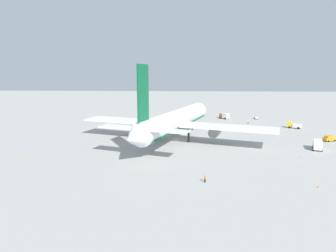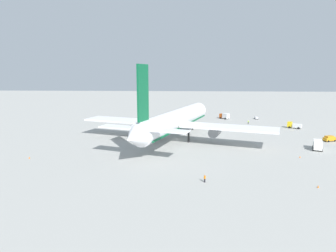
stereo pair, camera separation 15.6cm
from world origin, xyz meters
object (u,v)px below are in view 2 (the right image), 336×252
at_px(service_truck_1, 225,116).
at_px(ground_worker_1, 248,122).
at_px(traffic_cone_0, 318,186).
at_px(traffic_cone_2, 29,158).
at_px(service_truck_2, 318,145).
at_px(ground_worker_0, 205,178).
at_px(traffic_cone_1, 278,130).
at_px(traffic_cone_3, 300,157).
at_px(baggage_cart_1, 256,118).
at_px(traffic_cone_4, 178,120).
at_px(service_van, 330,138).
at_px(airliner, 175,121).
at_px(service_truck_0, 294,125).

distance_m(service_truck_1, ground_worker_1, 17.59).
bearing_deg(traffic_cone_0, traffic_cone_2, 76.87).
relative_size(service_truck_1, service_truck_2, 0.94).
xyz_separation_m(service_truck_2, ground_worker_0, (-29.57, 36.79, -0.78)).
xyz_separation_m(ground_worker_0, traffic_cone_1, (59.39, -33.82, -0.60)).
bearing_deg(ground_worker_0, traffic_cone_2, 72.60).
height_order(traffic_cone_0, traffic_cone_2, same).
bearing_deg(traffic_cone_3, baggage_cart_1, -3.74).
height_order(traffic_cone_0, traffic_cone_4, same).
xyz_separation_m(service_truck_2, service_van, (12.24, -9.49, -0.62)).
bearing_deg(airliner, service_truck_1, -25.29).
distance_m(service_truck_0, baggage_cart_1, 27.62).
relative_size(ground_worker_1, traffic_cone_0, 3.17).
height_order(service_truck_1, traffic_cone_0, service_truck_1).
bearing_deg(baggage_cart_1, service_van, -164.81).
xyz_separation_m(airliner, ground_worker_1, (35.97, -33.26, -6.19)).
height_order(service_van, ground_worker_0, service_van).
distance_m(baggage_cart_1, traffic_cone_4, 41.71).
bearing_deg(ground_worker_1, service_van, -148.81).
distance_m(service_van, ground_worker_0, 62.37).
bearing_deg(traffic_cone_3, service_truck_0, -17.94).
xyz_separation_m(traffic_cone_1, traffic_cone_3, (-38.98, 5.77, 0.00)).
height_order(service_truck_1, traffic_cone_2, service_truck_1).
height_order(ground_worker_0, traffic_cone_4, ground_worker_0).
xyz_separation_m(service_truck_1, baggage_cart_1, (0.45, -16.50, -0.91)).
bearing_deg(traffic_cone_2, service_van, -74.08).
bearing_deg(service_truck_0, airliner, 116.90).
distance_m(airliner, traffic_cone_1, 46.34).
xyz_separation_m(service_truck_1, service_truck_2, (-61.75, -20.58, 0.04)).
distance_m(service_truck_2, ground_worker_0, 47.20).
xyz_separation_m(baggage_cart_1, traffic_cone_1, (-32.38, -1.11, -0.43)).
bearing_deg(ground_worker_1, service_truck_0, -120.41).
bearing_deg(service_truck_0, traffic_cone_2, 119.42).
bearing_deg(traffic_cone_4, ground_worker_1, -102.55).
xyz_separation_m(service_van, traffic_cone_2, (-26.84, 94.07, -0.76)).
height_order(traffic_cone_1, traffic_cone_4, same).
xyz_separation_m(ground_worker_0, traffic_cone_2, (14.98, 47.79, -0.60)).
height_order(airliner, service_van, airliner).
xyz_separation_m(service_truck_1, traffic_cone_2, (-76.34, 64.00, -1.34)).
distance_m(service_truck_1, traffic_cone_4, 25.61).
distance_m(ground_worker_0, traffic_cone_1, 68.34).
bearing_deg(ground_worker_1, traffic_cone_3, -177.27).
relative_size(service_truck_2, traffic_cone_3, 10.28).
bearing_deg(traffic_cone_0, airliner, 36.65).
distance_m(airliner, traffic_cone_3, 41.65).
bearing_deg(service_truck_1, traffic_cone_0, -175.61).
relative_size(service_van, traffic_cone_2, 8.85).
bearing_deg(traffic_cone_3, service_truck_2, -43.64).
bearing_deg(service_truck_1, traffic_cone_2, 140.02).
bearing_deg(service_truck_2, airliner, 76.43).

